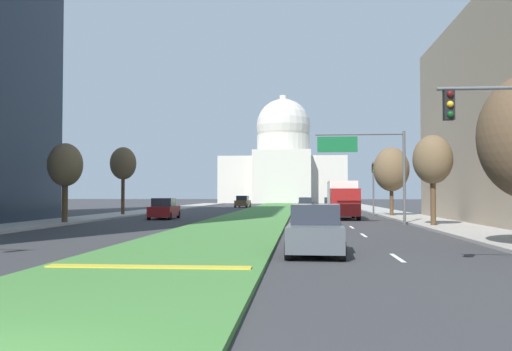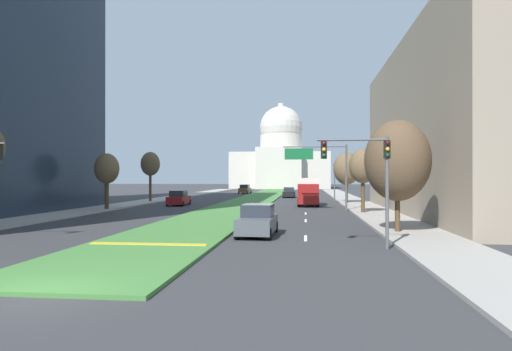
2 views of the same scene
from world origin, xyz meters
The scene contains 22 objects.
ground_plane centered at (0.00, 61.03, 0.00)m, with size 268.52×268.52×0.00m, color #333335.
grass_median centered at (0.00, 54.93, 0.07)m, with size 6.29×109.85×0.14m, color #427A38.
median_curb_nose centered at (0.00, 8.82, 0.16)m, with size 5.66×0.50×0.04m, color gold.
lane_dashes_right centered at (7.38, 40.99, 0.00)m, with size 0.16×53.84×0.01m.
sidewalk_left centered at (-13.61, 48.82, 0.07)m, with size 4.00×109.85×0.15m, color #9E9991.
sidewalk_right centered at (13.61, 48.82, 0.07)m, with size 4.00×109.85×0.15m, color #9E9991.
midrise_block_right centered at (23.67, 29.31, 7.59)m, with size 16.11×35.45×15.18m, color gray.
capitol_building centered at (0.00, 121.33, 8.82)m, with size 28.43×24.25×25.42m.
traffic_light_near_right centered at (10.27, 9.48, 3.80)m, with size 3.34×0.35×5.20m.
traffic_light_far_right centered at (11.11, 47.07, 3.31)m, with size 0.28×0.35×5.20m.
overhead_guide_sign centered at (8.95, 32.45, 4.68)m, with size 6.23×0.20×6.50m.
street_tree_right_near centered at (12.72, 15.24, 4.28)m, with size 3.79×3.79×6.66m.
street_tree_left_mid centered at (-12.36, 30.92, 4.10)m, with size 2.43×2.43×5.69m.
street_tree_right_mid centered at (12.50, 29.34, 4.27)m, with size 2.49×2.49×5.88m.
street_tree_left_far centered at (-13.01, 45.21, 5.00)m, with size 2.52×2.52×6.64m.
street_tree_right_far centered at (12.43, 44.67, 4.35)m, with size 3.24×3.24×6.40m.
sedan_lead_stopped centered at (4.67, 13.58, 0.83)m, with size 2.10×4.42×1.78m.
sedan_midblock centered at (-7.40, 39.20, 0.82)m, with size 2.12×4.72×1.76m.
sedan_distant centered at (7.36, 49.94, 0.82)m, with size 2.09×4.72×1.76m.
sedan_far_horizon centered at (4.69, 60.29, 0.79)m, with size 1.95×4.47×1.68m.
sedan_very_far centered at (-4.90, 77.82, 0.84)m, with size 2.20×4.58×1.80m.
box_truck_delivery centered at (7.66, 40.15, 1.68)m, with size 2.40×6.40×3.20m.
Camera 2 is at (7.39, -11.48, 3.33)m, focal length 31.21 mm.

